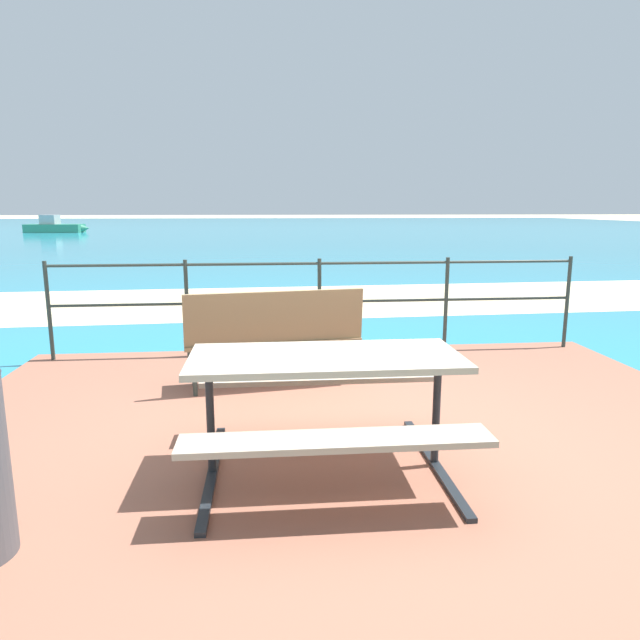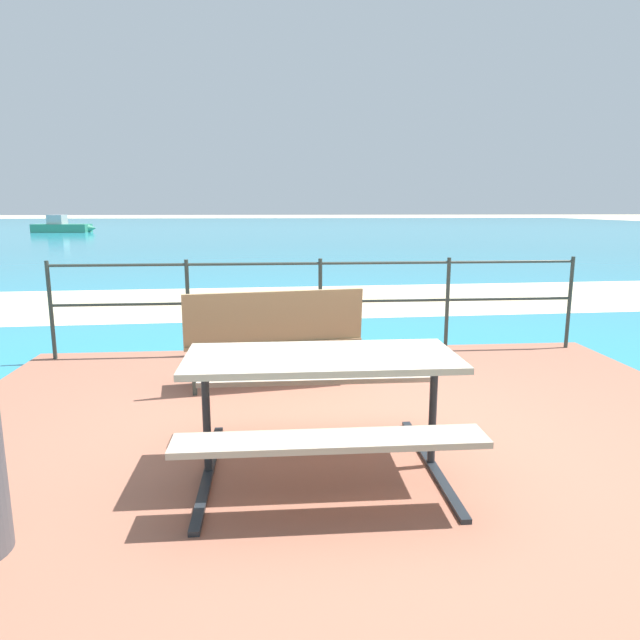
{
  "view_description": "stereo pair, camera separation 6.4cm",
  "coord_description": "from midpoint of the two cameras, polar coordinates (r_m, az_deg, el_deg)",
  "views": [
    {
      "loc": [
        -0.62,
        -3.95,
        1.71
      ],
      "look_at": [
        -0.08,
        1.53,
        0.61
      ],
      "focal_mm": 31.86,
      "sensor_mm": 36.0,
      "label": 1
    },
    {
      "loc": [
        -0.55,
        -3.95,
        1.71
      ],
      "look_at": [
        -0.08,
        1.53,
        0.61
      ],
      "focal_mm": 31.86,
      "sensor_mm": 36.0,
      "label": 2
    }
  ],
  "objects": [
    {
      "name": "park_bench",
      "position": [
        5.21,
        -4.98,
        -1.06
      ],
      "size": [
        1.66,
        0.65,
        0.92
      ],
      "rotation": [
        0.0,
        0.0,
        3.29
      ],
      "color": "#8C704C",
      "rests_on": "patio_paving"
    },
    {
      "name": "railing_fence",
      "position": [
        6.41,
        -0.34,
        2.65
      ],
      "size": [
        5.94,
        0.04,
        1.09
      ],
      "color": "#2D3833",
      "rests_on": "patio_paving"
    },
    {
      "name": "ground_plane",
      "position": [
        4.35,
        2.61,
        -11.92
      ],
      "size": [
        240.0,
        240.0,
        0.0
      ],
      "primitive_type": "plane",
      "color": "beige"
    },
    {
      "name": "sea_water",
      "position": [
        43.99,
        -4.94,
        9.03
      ],
      "size": [
        90.0,
        90.0,
        0.01
      ],
      "primitive_type": "cube",
      "color": "teal",
      "rests_on": "ground"
    },
    {
      "name": "picnic_table",
      "position": [
        3.54,
        0.03,
        -6.36
      ],
      "size": [
        1.67,
        1.41,
        0.76
      ],
      "rotation": [
        0.0,
        0.0,
        -0.01
      ],
      "color": "tan",
      "rests_on": "patio_paving"
    },
    {
      "name": "boat_near",
      "position": [
        42.8,
        -25.12,
        8.48
      ],
      "size": [
        4.19,
        1.64,
        1.17
      ],
      "rotation": [
        0.0,
        0.0,
        6.23
      ],
      "color": "#338466",
      "rests_on": "sea_water"
    },
    {
      "name": "patio_paving",
      "position": [
        4.33,
        2.62,
        -11.55
      ],
      "size": [
        6.4,
        5.2,
        0.06
      ],
      "primitive_type": "cube",
      "color": "#935B47",
      "rests_on": "ground"
    },
    {
      "name": "beach_strip",
      "position": [
        10.51,
        -2.38,
        1.95
      ],
      "size": [
        54.1,
        5.71,
        0.01
      ],
      "primitive_type": "cube",
      "rotation": [
        0.0,
        0.0,
        0.04
      ],
      "color": "beige",
      "rests_on": "ground"
    }
  ]
}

